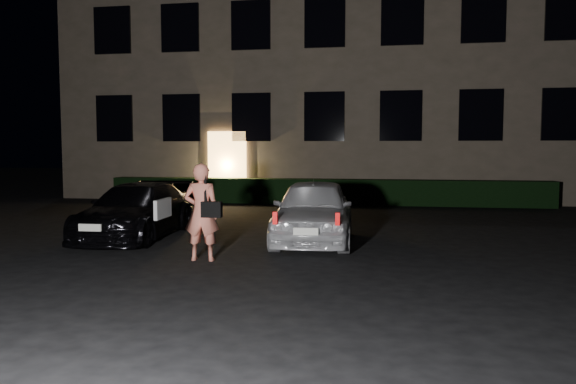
# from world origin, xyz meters

# --- Properties ---
(ground) EXTENTS (80.00, 80.00, 0.00)m
(ground) POSITION_xyz_m (0.00, 0.00, 0.00)
(ground) COLOR black
(ground) RESTS_ON ground
(building) EXTENTS (20.00, 8.11, 12.00)m
(building) POSITION_xyz_m (-0.00, 14.99, 6.00)
(building) COLOR brown
(building) RESTS_ON ground
(hedge) EXTENTS (15.00, 0.70, 0.85)m
(hedge) POSITION_xyz_m (0.00, 10.50, 0.42)
(hedge) COLOR black
(hedge) RESTS_ON ground
(sedan) EXTENTS (1.83, 4.09, 1.15)m
(sedan) POSITION_xyz_m (-3.16, 2.63, 0.58)
(sedan) COLOR black
(sedan) RESTS_ON ground
(hatch) EXTENTS (1.72, 3.87, 1.29)m
(hatch) POSITION_xyz_m (0.67, 2.71, 0.65)
(hatch) COLOR silver
(hatch) RESTS_ON ground
(man) EXTENTS (0.70, 0.43, 1.66)m
(man) POSITION_xyz_m (-0.97, 0.49, 0.83)
(man) COLOR #E77B63
(man) RESTS_ON ground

